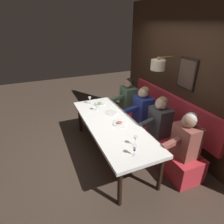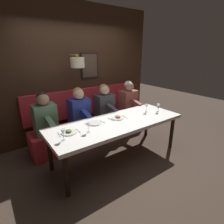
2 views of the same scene
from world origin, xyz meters
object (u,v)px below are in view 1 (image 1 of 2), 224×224
object	(u,v)px
diner_nearest	(186,137)
diner_middle	(143,105)
dining_table	(111,126)
diner_far	(128,95)
wine_glass_1	(135,148)
diner_near	(160,118)
wine_glass_2	(96,105)
wine_glass_0	(135,139)
wine_glass_3	(90,99)

from	to	relation	value
diner_nearest	diner_middle	world-z (taller)	same
diner_nearest	dining_table	bearing A→B (deg)	131.17
diner_far	wine_glass_1	distance (m)	2.21
diner_near	wine_glass_1	distance (m)	1.17
diner_near	diner_far	xyz separation A→B (m)	(0.00, 1.31, 0.00)
dining_table	wine_glass_1	xyz separation A→B (m)	(-0.06, -0.99, 0.18)
diner_middle	wine_glass_2	bearing A→B (deg)	162.00
diner_near	wine_glass_2	xyz separation A→B (m)	(-0.96, 0.93, 0.04)
diner_nearest	diner_middle	xyz separation A→B (m)	(0.00, 1.32, 0.00)
dining_table	wine_glass_0	distance (m)	0.81
wine_glass_1	diner_far	bearing A→B (deg)	64.72
dining_table	diner_near	distance (m)	0.94
dining_table	diner_far	size ratio (longest dim) A/B	3.11
diner_middle	diner_far	size ratio (longest dim) A/B	1.00
diner_nearest	wine_glass_2	distance (m)	1.90
diner_near	wine_glass_1	size ratio (longest dim) A/B	4.82
diner_near	wine_glass_1	xyz separation A→B (m)	(-0.94, -0.69, 0.04)
diner_middle	wine_glass_2	distance (m)	1.01
wine_glass_3	wine_glass_1	bearing A→B (deg)	-88.83
dining_table	wine_glass_3	world-z (taller)	wine_glass_3
dining_table	wine_glass_0	world-z (taller)	wine_glass_0
diner_middle	wine_glass_1	size ratio (longest dim) A/B	4.82
diner_far	wine_glass_2	bearing A→B (deg)	-158.59
diner_far	wine_glass_3	distance (m)	0.99
diner_near	diner_far	world-z (taller)	same
dining_table	diner_nearest	bearing A→B (deg)	-48.83
dining_table	diner_middle	size ratio (longest dim) A/B	3.11
wine_glass_0	diner_middle	bearing A→B (deg)	53.55
diner_nearest	wine_glass_3	xyz separation A→B (m)	(-0.99, 2.04, 0.04)
diner_middle	wine_glass_0	size ratio (longest dim) A/B	4.82
diner_far	wine_glass_0	bearing A→B (deg)	-114.43
diner_nearest	wine_glass_3	distance (m)	2.27
diner_nearest	wine_glass_3	world-z (taller)	diner_nearest
dining_table	diner_near	world-z (taller)	diner_near
wine_glass_1	wine_glass_2	size ratio (longest dim) A/B	1.00
diner_far	wine_glass_0	xyz separation A→B (m)	(-0.81, -1.79, 0.04)
diner_near	wine_glass_1	bearing A→B (deg)	-143.83
dining_table	diner_nearest	distance (m)	1.35
dining_table	wine_glass_2	distance (m)	0.66
diner_near	wine_glass_0	size ratio (longest dim) A/B	4.82
wine_glass_0	wine_glass_2	distance (m)	1.42
wine_glass_2	wine_glass_3	distance (m)	0.40
wine_glass_1	wine_glass_3	xyz separation A→B (m)	(-0.04, 2.02, 0.00)
diner_nearest	diner_far	bearing A→B (deg)	90.00
diner_middle	wine_glass_3	xyz separation A→B (m)	(-0.99, 0.72, 0.04)
diner_nearest	wine_glass_0	size ratio (longest dim) A/B	4.82
wine_glass_2	diner_far	bearing A→B (deg)	21.41
wine_glass_2	wine_glass_3	bearing A→B (deg)	93.20
wine_glass_0	wine_glass_1	world-z (taller)	same
diner_far	dining_table	bearing A→B (deg)	-131.25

